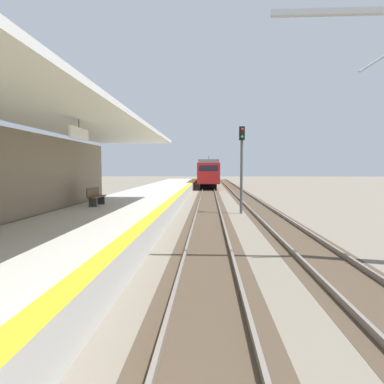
{
  "coord_description": "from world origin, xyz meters",
  "views": [
    {
      "loc": [
        1.89,
        -0.87,
        2.73
      ],
      "look_at": [
        1.46,
        7.79,
        2.1
      ],
      "focal_mm": 30.7,
      "sensor_mm": 36.0,
      "label": 1
    }
  ],
  "objects": [
    {
      "name": "station_platform",
      "position": [
        -2.5,
        16.0,
        0.45
      ],
      "size": [
        5.0,
        80.0,
        0.91
      ],
      "color": "#B7B5AD",
      "rests_on": "ground"
    },
    {
      "name": "track_pair_nearest_platform",
      "position": [
        1.9,
        20.0,
        0.05
      ],
      "size": [
        2.34,
        120.0,
        0.16
      ],
      "color": "#4C3D2D",
      "rests_on": "ground"
    },
    {
      "name": "track_pair_middle",
      "position": [
        5.3,
        20.0,
        0.05
      ],
      "size": [
        2.34,
        120.0,
        0.16
      ],
      "color": "#4C3D2D",
      "rests_on": "ground"
    },
    {
      "name": "approaching_train",
      "position": [
        1.9,
        48.84,
        2.18
      ],
      "size": [
        2.93,
        19.6,
        4.76
      ],
      "color": "maroon",
      "rests_on": "ground"
    },
    {
      "name": "rail_signal_post",
      "position": [
        3.87,
        18.92,
        3.19
      ],
      "size": [
        0.32,
        0.34,
        5.2
      ],
      "color": "#4C4C4C",
      "rests_on": "ground"
    },
    {
      "name": "platform_bench",
      "position": [
        -3.65,
        14.91,
        1.37
      ],
      "size": [
        0.45,
        1.6,
        0.88
      ],
      "color": "brown",
      "rests_on": "station_platform"
    }
  ]
}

